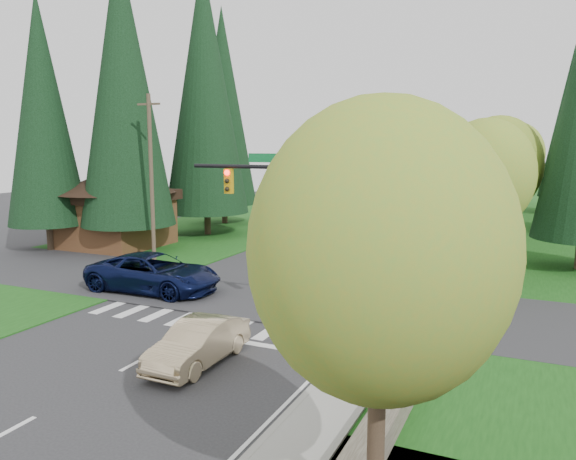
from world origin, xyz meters
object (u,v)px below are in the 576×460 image
Objects in this scene: suv_navy at (154,273)px; parked_car_a at (431,245)px; parked_car_e at (461,205)px; sedan_champagne at (198,343)px; parked_car_b at (432,227)px; parked_car_c at (443,226)px; parked_car_d at (463,217)px.

suv_navy is 17.87m from parked_car_a.
parked_car_e is at bearing -14.03° from suv_navy.
sedan_champagne is 9.75m from suv_navy.
parked_car_e reaches higher than sedan_champagne.
parked_car_a is 25.16m from parked_car_e.
parked_car_b is 16.93m from parked_car_e.
suv_navy is 1.40× the size of parked_car_b.
parked_car_c is 0.81× the size of parked_car_e.
parked_car_a is at bearing -78.53° from parked_car_b.
suv_navy reaches higher than parked_car_d.
parked_car_e is (-1.40, 9.69, 0.11)m from parked_car_d.
suv_navy is at bearing 136.29° from sedan_champagne.
sedan_champagne is 36.76m from parked_car_d.
parked_car_a is 0.96× the size of parked_car_c.
sedan_champagne is 0.99× the size of parked_car_c.
suv_navy is 31.63m from parked_car_d.
parked_car_b is at bearing -100.94° from parked_car_d.
parked_car_c is 1.11× the size of parked_car_d.
parked_car_e is at bearing 87.67° from sedan_champagne.
parked_car_c is at bearing -81.04° from parked_car_e.
parked_car_b is (2.28, 29.33, -0.02)m from sedan_champagne.
parked_car_c reaches higher than sedan_champagne.
parked_car_e reaches higher than parked_car_c.
parked_car_a is 8.32m from parked_car_b.
parked_car_a is 0.78× the size of parked_car_e.
parked_car_a reaches higher than parked_car_b.
parked_car_b is 1.04m from parked_car_c.
parked_car_e is at bearing 91.78° from parked_car_b.
parked_car_e is at bearing 91.88° from parked_car_a.
parked_car_d is at bearing 84.75° from sedan_champagne.
parked_car_c is 6.51m from parked_car_d.
parked_car_a is (3.68, 21.13, 0.01)m from sedan_champagne.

